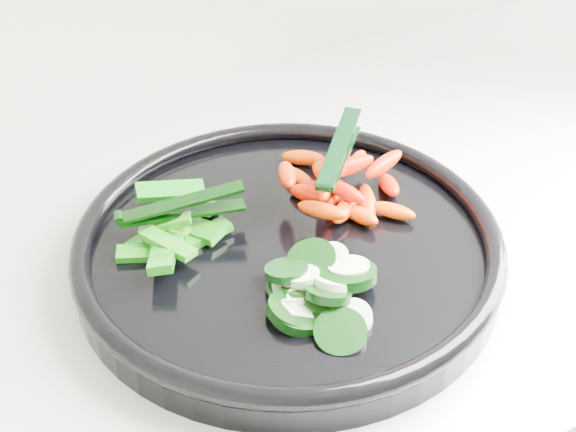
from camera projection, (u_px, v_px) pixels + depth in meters
veggie_tray at (288, 248)px, 0.70m from camera, size 0.49×0.49×0.04m
cucumber_pile at (314, 294)px, 0.63m from camera, size 0.11×0.13×0.04m
carrot_pile at (339, 185)px, 0.74m from camera, size 0.13×0.16×0.05m
pepper_pile at (176, 228)px, 0.70m from camera, size 0.11×0.13×0.03m
tong_carrot at (338, 154)px, 0.72m from camera, size 0.09×0.09×0.02m
tong_pepper at (178, 208)px, 0.70m from camera, size 0.11×0.05×0.02m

